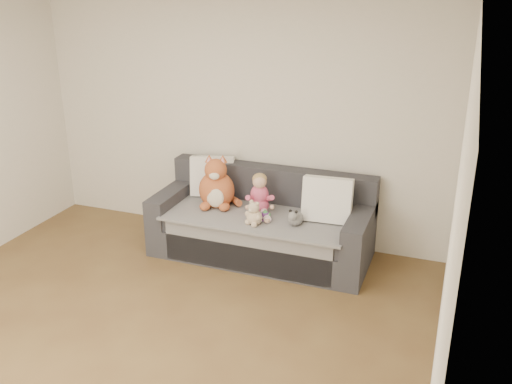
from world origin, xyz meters
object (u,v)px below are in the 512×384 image
(toddler, at_px, (260,197))
(sippy_cup, at_px, (265,215))
(plush_cat, at_px, (217,187))
(teddy_bear, at_px, (254,215))
(sofa, at_px, (262,226))

(toddler, xyz_separation_m, sippy_cup, (0.12, -0.17, -0.11))
(toddler, bearing_deg, sippy_cup, -75.72)
(plush_cat, height_order, teddy_bear, plush_cat)
(toddler, relative_size, plush_cat, 0.73)
(teddy_bear, height_order, sippy_cup, teddy_bear)
(sippy_cup, bearing_deg, toddler, 125.39)
(plush_cat, bearing_deg, teddy_bear, -45.74)
(sofa, height_order, toddler, toddler)
(toddler, height_order, sippy_cup, toddler)
(sofa, relative_size, teddy_bear, 8.82)
(toddler, distance_m, sippy_cup, 0.23)
(sofa, height_order, plush_cat, plush_cat)
(plush_cat, xyz_separation_m, sippy_cup, (0.60, -0.19, -0.15))
(teddy_bear, distance_m, sippy_cup, 0.15)
(teddy_bear, xyz_separation_m, sippy_cup, (0.07, 0.12, -0.04))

